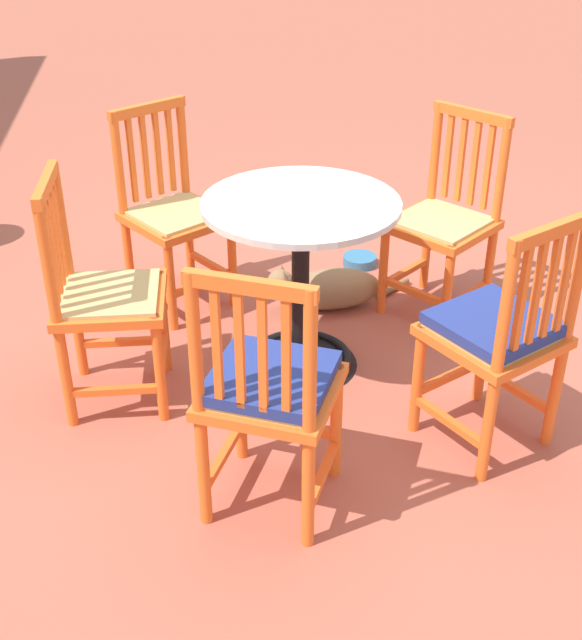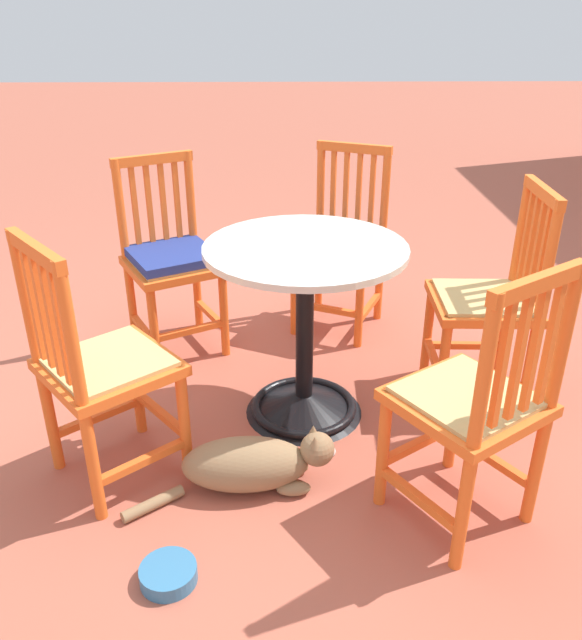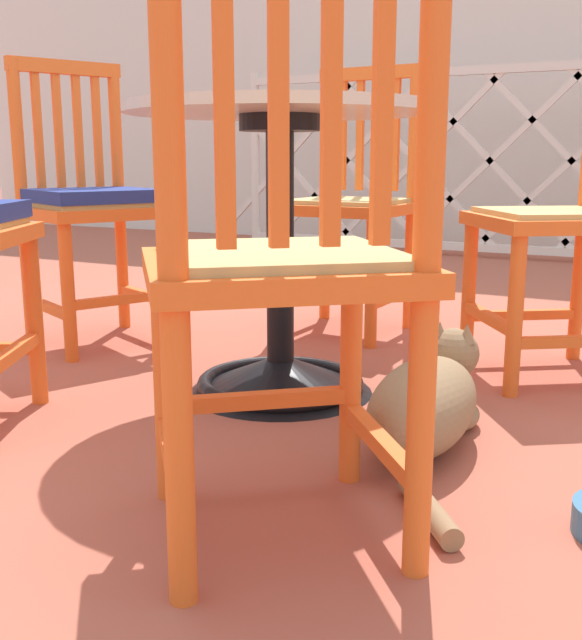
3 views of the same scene
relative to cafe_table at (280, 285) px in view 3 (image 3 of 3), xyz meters
The scene contains 9 objects.
ground_plane 0.31m from the cafe_table, 60.49° to the right, with size 24.00×24.00×0.00m, color #AD5642.
building_wall_backdrop 3.83m from the cafe_table, 89.07° to the left, with size 10.00×0.20×2.80m, color silver.
lattice_fence_panel 3.03m from the cafe_table, 93.32° to the left, with size 3.86×0.06×1.17m.
cafe_table is the anchor object (origin of this frame).
orange_chair_by_planter 0.80m from the cafe_table, 61.60° to the right, with size 0.56×0.56×0.91m.
orange_chair_at_corner 0.80m from the cafe_table, 38.53° to the left, with size 0.56×0.56×0.91m.
orange_chair_near_fence 0.78m from the cafe_table, 99.60° to the left, with size 0.41×0.41×0.91m.
orange_chair_facing_out 0.85m from the cafe_table, 165.26° to the left, with size 0.53×0.53×0.91m.
tabby_cat 0.53m from the cafe_table, 21.99° to the right, with size 0.30×0.72×0.23m.
Camera 3 is at (0.84, -1.58, 0.60)m, focal length 42.58 mm.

